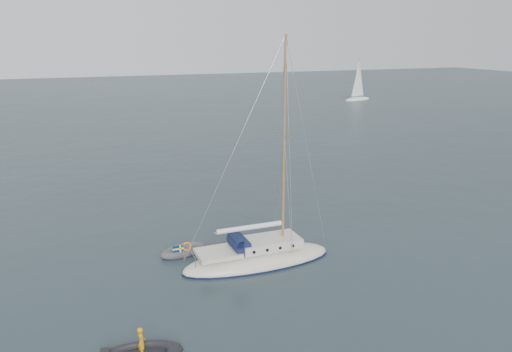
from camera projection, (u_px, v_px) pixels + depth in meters
name	position (u px, v px, depth m)	size (l,w,h in m)	color
ground	(295.00, 255.00, 29.26)	(300.00, 300.00, 0.00)	black
sailboat	(258.00, 247.00, 27.98)	(9.18, 2.75, 13.07)	beige
dinghy	(184.00, 250.00, 29.46)	(2.95, 1.33, 0.42)	#525157
distant_yacht_b	(358.00, 81.00, 101.59)	(6.76, 3.60, 8.95)	silver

